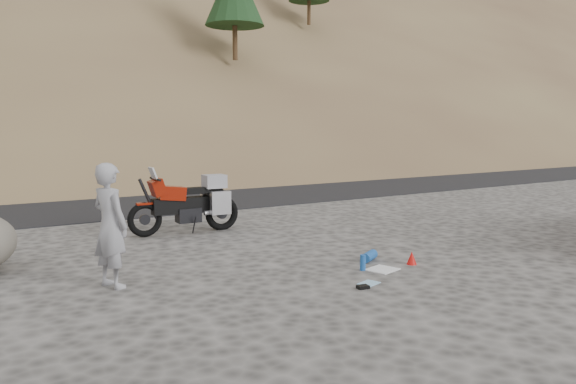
# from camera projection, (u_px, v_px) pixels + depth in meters

# --- Properties ---
(ground) EXTENTS (140.00, 140.00, 0.00)m
(ground) POSITION_uv_depth(u_px,v_px,m) (226.00, 273.00, 8.23)
(ground) COLOR #3D3B38
(ground) RESTS_ON ground
(road) EXTENTS (120.00, 7.00, 0.05)m
(road) POSITION_uv_depth(u_px,v_px,m) (82.00, 203.00, 15.75)
(road) COLOR black
(road) RESTS_ON ground
(motorcycle) EXTENTS (2.33, 0.73, 1.38)m
(motorcycle) POSITION_uv_depth(u_px,v_px,m) (190.00, 204.00, 11.31)
(motorcycle) COLOR black
(motorcycle) RESTS_ON ground
(man) EXTENTS (0.58, 0.71, 1.67)m
(man) POSITION_uv_depth(u_px,v_px,m) (113.00, 287.00, 7.53)
(man) COLOR #949398
(man) RESTS_ON ground
(gear_white_cloth) EXTENTS (0.51, 0.48, 0.01)m
(gear_white_cloth) POSITION_uv_depth(u_px,v_px,m) (382.00, 269.00, 8.41)
(gear_white_cloth) COLOR white
(gear_white_cloth) RESTS_ON ground
(gear_blue_mat) EXTENTS (0.41, 0.32, 0.15)m
(gear_blue_mat) POSITION_uv_depth(u_px,v_px,m) (369.00, 256.00, 8.97)
(gear_blue_mat) COLOR #1A4F9D
(gear_blue_mat) RESTS_ON ground
(gear_bottle) EXTENTS (0.11, 0.11, 0.24)m
(gear_bottle) POSITION_uv_depth(u_px,v_px,m) (363.00, 263.00, 8.38)
(gear_bottle) COLOR #1A4F9D
(gear_bottle) RESTS_ON ground
(gear_funnel) EXTENTS (0.16, 0.16, 0.20)m
(gear_funnel) POSITION_uv_depth(u_px,v_px,m) (412.00, 258.00, 8.74)
(gear_funnel) COLOR red
(gear_funnel) RESTS_ON ground
(gear_glove_a) EXTENTS (0.17, 0.13, 0.04)m
(gear_glove_a) POSITION_uv_depth(u_px,v_px,m) (363.00, 287.00, 7.44)
(gear_glove_a) COLOR black
(gear_glove_a) RESTS_ON ground
(gear_blue_cloth) EXTENTS (0.33, 0.28, 0.01)m
(gear_blue_cloth) POSITION_uv_depth(u_px,v_px,m) (369.00, 283.00, 7.68)
(gear_blue_cloth) COLOR #90C1DE
(gear_blue_cloth) RESTS_ON ground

